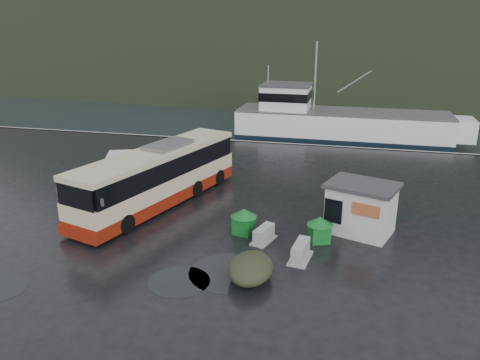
% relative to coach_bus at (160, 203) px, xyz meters
% --- Properties ---
extents(ground, '(160.00, 160.00, 0.00)m').
position_rel_coach_bus_xyz_m(ground, '(3.83, -3.49, 0.00)').
color(ground, black).
rests_on(ground, ground).
extents(harbor_water, '(300.00, 180.00, 0.02)m').
position_rel_coach_bus_xyz_m(harbor_water, '(3.83, 106.51, 0.00)').
color(harbor_water, black).
rests_on(harbor_water, ground).
extents(quay_edge, '(160.00, 0.60, 1.50)m').
position_rel_coach_bus_xyz_m(quay_edge, '(3.83, 16.51, 0.00)').
color(quay_edge, '#999993').
rests_on(quay_edge, ground).
extents(headland, '(780.00, 540.00, 570.00)m').
position_rel_coach_bus_xyz_m(headland, '(13.83, 246.51, 0.00)').
color(headland, black).
rests_on(headland, ground).
extents(coach_bus, '(6.82, 13.28, 3.65)m').
position_rel_coach_bus_xyz_m(coach_bus, '(0.00, 0.00, 0.00)').
color(coach_bus, beige).
rests_on(coach_bus, ground).
extents(white_van, '(3.97, 6.30, 2.49)m').
position_rel_coach_bus_xyz_m(white_van, '(-2.73, 0.27, 0.00)').
color(white_van, white).
rests_on(white_van, ground).
extents(waste_bin_left, '(1.25, 1.25, 1.35)m').
position_rel_coach_bus_xyz_m(waste_bin_left, '(9.98, -3.02, 0.00)').
color(waste_bin_left, '#126622').
rests_on(waste_bin_left, ground).
extents(waste_bin_right, '(1.20, 1.20, 1.40)m').
position_rel_coach_bus_xyz_m(waste_bin_right, '(6.01, -2.99, 0.00)').
color(waste_bin_right, '#126622').
rests_on(waste_bin_right, ground).
extents(dome_tent, '(1.95, 2.72, 1.07)m').
position_rel_coach_bus_xyz_m(dome_tent, '(7.34, -7.45, 0.00)').
color(dome_tent, '#2C331F').
rests_on(dome_tent, ground).
extents(ticket_kiosk, '(4.18, 3.66, 2.73)m').
position_rel_coach_bus_xyz_m(ticket_kiosk, '(11.96, -1.39, 0.00)').
color(ticket_kiosk, silver).
rests_on(ticket_kiosk, ground).
extents(jersey_barrier_a, '(1.24, 1.76, 0.80)m').
position_rel_coach_bus_xyz_m(jersey_barrier_a, '(7.22, -3.69, 0.00)').
color(jersey_barrier_a, '#999993').
rests_on(jersey_barrier_a, ground).
extents(jersey_barrier_b, '(1.10, 1.85, 0.87)m').
position_rel_coach_bus_xyz_m(jersey_barrier_b, '(9.25, -5.18, 0.00)').
color(jersey_barrier_b, '#999993').
rests_on(jersey_barrier_b, ground).
extents(fishing_trawler, '(25.46, 5.83, 10.16)m').
position_rel_coach_bus_xyz_m(fishing_trawler, '(10.21, 23.86, 0.00)').
color(fishing_trawler, white).
rests_on(fishing_trawler, ground).
extents(puddles, '(18.91, 15.24, 0.01)m').
position_rel_coach_bus_xyz_m(puddles, '(6.92, -5.10, 0.01)').
color(puddles, black).
rests_on(puddles, ground).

